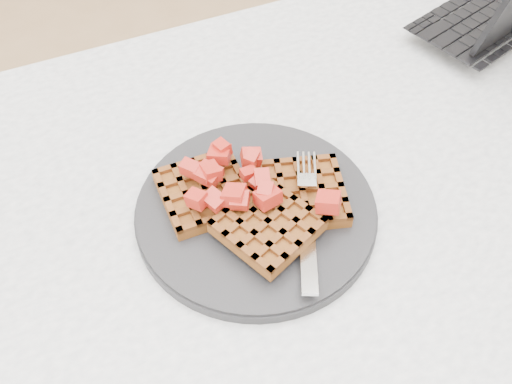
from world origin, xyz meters
TOP-DOWN VIEW (x-y plane):
  - table at (0.00, 0.00)m, footprint 1.20×0.80m
  - plate at (-0.09, 0.03)m, footprint 0.26×0.26m
  - waffles at (-0.09, 0.02)m, footprint 0.20×0.18m
  - strawberry_pile at (-0.09, 0.03)m, footprint 0.15×0.15m
  - fork at (-0.04, -0.01)m, footprint 0.10×0.17m

SIDE VIEW (x-z plane):
  - table at x=0.00m, z-range 0.26..1.01m
  - plate at x=-0.09m, z-range 0.75..0.77m
  - fork at x=-0.04m, z-range 0.77..0.78m
  - waffles at x=-0.09m, z-range 0.76..0.79m
  - strawberry_pile at x=-0.09m, z-range 0.79..0.82m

